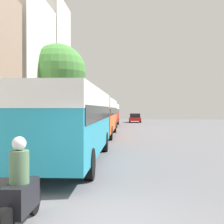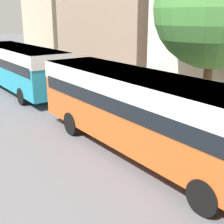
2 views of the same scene
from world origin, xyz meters
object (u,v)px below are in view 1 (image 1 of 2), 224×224
at_px(bus_third_in_line, 108,112).
at_px(pedestrian_near_curb, 58,125).
at_px(bus_lead, 72,115).
at_px(motorcycle_behind_lead, 20,193).
at_px(bus_following, 99,112).
at_px(car_crossing, 135,118).

xyz_separation_m(bus_third_in_line, pedestrian_near_curb, (-2.57, -17.41, -0.80)).
height_order(bus_lead, pedestrian_near_curb, bus_lead).
bearing_deg(motorcycle_behind_lead, bus_third_in_line, 90.93).
bearing_deg(motorcycle_behind_lead, pedestrian_near_curb, 100.44).
xyz_separation_m(bus_following, motorcycle_behind_lead, (0.39, -19.88, -1.26)).
distance_m(bus_lead, pedestrian_near_curb, 10.14).
bearing_deg(bus_lead, bus_following, 90.10).
relative_size(motorcycle_behind_lead, pedestrian_near_curb, 1.27).
height_order(car_crossing, pedestrian_near_curb, pedestrian_near_curb).
distance_m(bus_lead, bus_third_in_line, 27.12).
bearing_deg(bus_following, car_crossing, 82.12).
xyz_separation_m(bus_following, car_crossing, (3.48, 25.12, -1.18)).
relative_size(bus_third_in_line, car_crossing, 2.69).
bearing_deg(bus_lead, bus_third_in_line, 90.41).
height_order(bus_following, car_crossing, bus_following).
xyz_separation_m(bus_third_in_line, car_crossing, (3.65, 10.59, -1.08)).
distance_m(motorcycle_behind_lead, pedestrian_near_curb, 17.29).
xyz_separation_m(motorcycle_behind_lead, pedestrian_near_curb, (-3.13, 17.00, 0.36)).
bearing_deg(bus_following, pedestrian_near_curb, -133.64).
bearing_deg(motorcycle_behind_lead, bus_following, 91.12).
bearing_deg(pedestrian_near_curb, motorcycle_behind_lead, -79.56).
xyz_separation_m(bus_lead, bus_third_in_line, (-0.20, 27.12, -0.11)).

